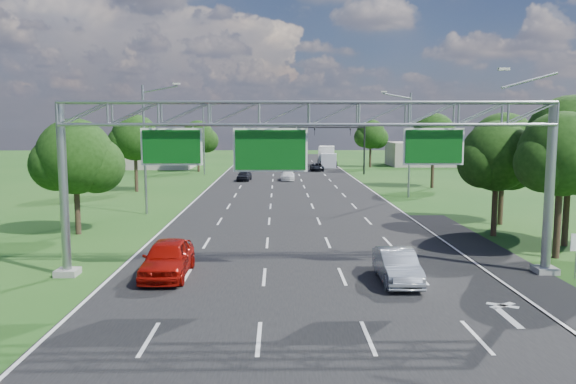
{
  "coord_description": "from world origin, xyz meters",
  "views": [
    {
      "loc": [
        -1.16,
        -13.71,
        7.0
      ],
      "look_at": [
        -0.67,
        13.22,
        3.76
      ],
      "focal_mm": 35.0,
      "sensor_mm": 36.0,
      "label": 1
    }
  ],
  "objects_px": {
    "sign_gantry": "(310,127)",
    "traffic_signal": "(339,138)",
    "silver_sedan": "(397,266)",
    "red_coupe": "(168,258)",
    "box_truck": "(327,157)"
  },
  "relations": [
    {
      "from": "sign_gantry",
      "to": "traffic_signal",
      "type": "xyz_separation_m",
      "value": [
        7.15,
        53.0,
        -1.72
      ]
    },
    {
      "from": "sign_gantry",
      "to": "red_coupe",
      "type": "xyz_separation_m",
      "value": [
        -6.61,
        -0.24,
        -6.03
      ]
    },
    {
      "from": "box_truck",
      "to": "silver_sedan",
      "type": "bearing_deg",
      "value": -85.89
    },
    {
      "from": "red_coupe",
      "to": "silver_sedan",
      "type": "relative_size",
      "value": 1.13
    },
    {
      "from": "red_coupe",
      "to": "silver_sedan",
      "type": "distance_m",
      "value": 10.49
    },
    {
      "from": "silver_sedan",
      "to": "red_coupe",
      "type": "bearing_deg",
      "value": 174.2
    },
    {
      "from": "red_coupe",
      "to": "silver_sedan",
      "type": "height_order",
      "value": "red_coupe"
    },
    {
      "from": "silver_sedan",
      "to": "box_truck",
      "type": "xyz_separation_m",
      "value": [
        2.97,
        69.86,
        0.87
      ]
    },
    {
      "from": "traffic_signal",
      "to": "silver_sedan",
      "type": "xyz_separation_m",
      "value": [
        -3.33,
        -54.36,
        -4.43
      ]
    },
    {
      "from": "traffic_signal",
      "to": "sign_gantry",
      "type": "bearing_deg",
      "value": -97.68
    },
    {
      "from": "traffic_signal",
      "to": "red_coupe",
      "type": "height_order",
      "value": "traffic_signal"
    },
    {
      "from": "traffic_signal",
      "to": "red_coupe",
      "type": "bearing_deg",
      "value": -104.49
    },
    {
      "from": "sign_gantry",
      "to": "red_coupe",
      "type": "height_order",
      "value": "sign_gantry"
    },
    {
      "from": "silver_sedan",
      "to": "box_truck",
      "type": "relative_size",
      "value": 0.49
    },
    {
      "from": "red_coupe",
      "to": "box_truck",
      "type": "xyz_separation_m",
      "value": [
        13.4,
        68.74,
        0.74
      ]
    }
  ]
}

